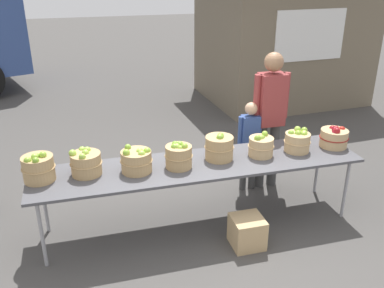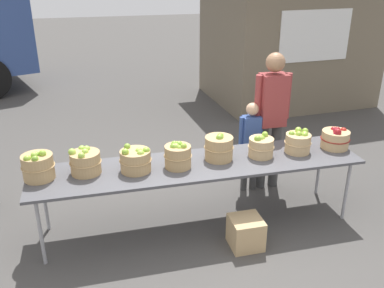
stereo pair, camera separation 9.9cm
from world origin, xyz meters
name	(u,v)px [view 2 (the right image)]	position (x,y,z in m)	size (l,w,h in m)	color
ground_plane	(198,223)	(0.00, 0.00, 0.00)	(40.00, 40.00, 0.00)	#474442
market_table	(199,166)	(0.00, 0.00, 0.72)	(3.50, 0.76, 0.75)	#4C4C51
apple_basket_green_0	(38,166)	(-1.61, 0.06, 0.88)	(0.32, 0.32, 0.30)	tan
apple_basket_green_1	(85,162)	(-1.16, 0.07, 0.88)	(0.32, 0.32, 0.28)	tan
apple_basket_green_2	(136,160)	(-0.66, 0.00, 0.87)	(0.33, 0.33, 0.27)	tan
apple_basket_green_3	(178,155)	(-0.23, -0.02, 0.88)	(0.29, 0.29, 0.29)	tan
apple_basket_green_4	(219,147)	(0.24, 0.06, 0.89)	(0.32, 0.32, 0.30)	tan
apple_basket_green_5	(261,146)	(0.70, 0.02, 0.87)	(0.29, 0.29, 0.26)	tan
apple_basket_green_6	(298,142)	(1.15, 0.02, 0.87)	(0.30, 0.30, 0.26)	tan
apple_basket_red_0	(335,139)	(1.62, 0.03, 0.86)	(0.33, 0.33, 0.26)	tan
vendor_adult	(272,111)	(1.09, 0.64, 1.03)	(0.46, 0.23, 1.75)	#3F3F3F
child_customer	(251,140)	(0.83, 0.61, 0.69)	(0.31, 0.16, 1.17)	#3F3F3F
food_kiosk	(288,32)	(3.01, 4.22, 1.38)	(3.67, 3.10, 2.74)	#726651
produce_crate	(246,232)	(0.37, -0.51, 0.16)	(0.32, 0.32, 0.32)	tan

